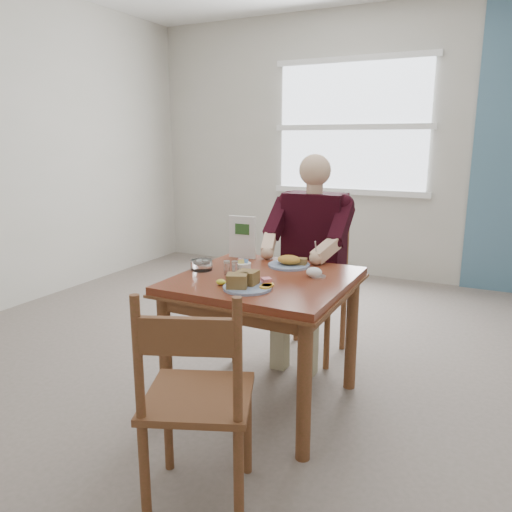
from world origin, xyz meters
The scene contains 16 objects.
floor centered at (0.00, 0.00, 0.00)m, with size 6.00×6.00×0.00m, color #6A6055.
wall_back centered at (0.00, 3.00, 1.40)m, with size 5.50×5.50×0.00m, color beige.
lemon_wedge centered at (-0.13, -0.24, 0.77)m, with size 0.05×0.04×0.03m, color yellow.
napkin centered at (0.25, 0.11, 0.78)m, with size 0.09×0.07×0.06m, color white.
metal_dish centered at (0.27, 0.11, 0.75)m, with size 0.08×0.08×0.01m, color silver.
window centered at (-0.40, 2.97, 1.60)m, with size 1.72×0.04×1.42m.
table centered at (0.00, 0.00, 0.64)m, with size 0.92×0.92×0.75m.
chair_far centered at (0.00, 0.80, 0.48)m, with size 0.42×0.42×0.95m.
chair_near centered at (0.12, -0.87, 0.48)m, with size 0.55×0.55×0.95m.
diner centered at (0.00, 0.71, 0.81)m, with size 0.53×0.56×1.39m.
near_plate centered at (0.01, -0.24, 0.78)m, with size 0.30×0.30×0.08m.
far_plate centered at (0.04, 0.27, 0.77)m, with size 0.28×0.28×0.07m.
caddy centered at (-0.16, 0.04, 0.78)m, with size 0.10×0.10×0.07m.
shakers centered at (-0.19, -0.04, 0.79)m, with size 0.09×0.06×0.08m.
creamer centered at (-0.38, -0.03, 0.78)m, with size 0.14×0.14×0.06m.
menu centered at (-0.31, 0.33, 0.88)m, with size 0.18×0.03×0.26m.
Camera 1 is at (1.12, -2.35, 1.48)m, focal length 35.00 mm.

